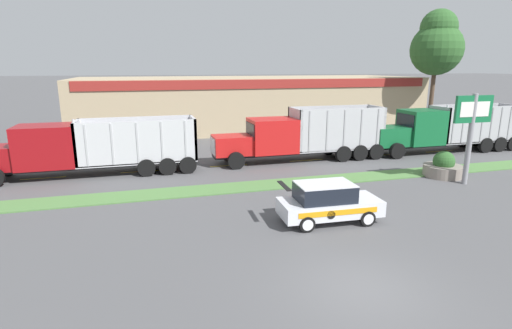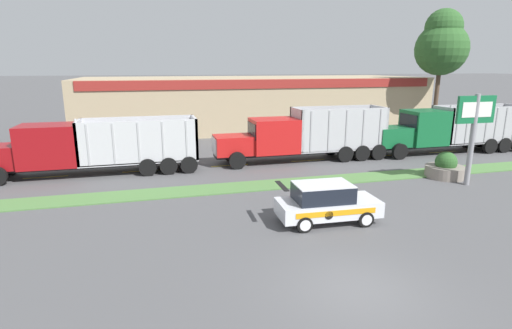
{
  "view_description": "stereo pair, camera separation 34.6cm",
  "coord_description": "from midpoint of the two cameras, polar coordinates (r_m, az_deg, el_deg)",
  "views": [
    {
      "loc": [
        -5.76,
        -9.02,
        6.2
      ],
      "look_at": [
        -0.27,
        10.18,
        1.28
      ],
      "focal_mm": 28.0,
      "sensor_mm": 36.0,
      "label": 1
    },
    {
      "loc": [
        -5.43,
        -9.11,
        6.2
      ],
      "look_at": [
        -0.27,
        10.18,
        1.28
      ],
      "focal_mm": 28.0,
      "sensor_mm": 36.0,
      "label": 2
    }
  ],
  "objects": [
    {
      "name": "ground_plane",
      "position": [
        12.33,
        14.17,
        -16.83
      ],
      "size": [
        600.0,
        600.0,
        0.0
      ],
      "primitive_type": "plane",
      "color": "#515154"
    },
    {
      "name": "grass_verge",
      "position": [
        21.27,
        -0.0,
        -3.03
      ],
      "size": [
        120.0,
        1.79,
        0.06
      ],
      "primitive_type": "cube",
      "color": "#517F42",
      "rests_on": "ground_plane"
    },
    {
      "name": "centre_line_2",
      "position": [
        25.91,
        -28.45,
        -1.72
      ],
      "size": [
        2.4,
        0.14,
        0.01
      ],
      "primitive_type": "cube",
      "color": "yellow",
      "rests_on": "ground_plane"
    },
    {
      "name": "centre_line_3",
      "position": [
        25.24,
        -16.44,
        -0.96
      ],
      "size": [
        2.4,
        0.14,
        0.01
      ],
      "primitive_type": "cube",
      "color": "yellow",
      "rests_on": "ground_plane"
    },
    {
      "name": "centre_line_4",
      "position": [
        25.73,
        -4.35,
        -0.15
      ],
      "size": [
        2.4,
        0.14,
        0.01
      ],
      "primitive_type": "cube",
      "color": "yellow",
      "rests_on": "ground_plane"
    },
    {
      "name": "centre_line_5",
      "position": [
        27.29,
        6.82,
        0.6
      ],
      "size": [
        2.4,
        0.14,
        0.01
      ],
      "primitive_type": "cube",
      "color": "yellow",
      "rests_on": "ground_plane"
    },
    {
      "name": "centre_line_6",
      "position": [
        29.76,
        16.46,
        1.24
      ],
      "size": [
        2.4,
        0.14,
        0.01
      ],
      "primitive_type": "cube",
      "color": "yellow",
      "rests_on": "ground_plane"
    },
    {
      "name": "centre_line_7",
      "position": [
        32.94,
        24.44,
        1.74
      ],
      "size": [
        2.4,
        0.14,
        0.01
      ],
      "primitive_type": "cube",
      "color": "yellow",
      "rests_on": "ground_plane"
    },
    {
      "name": "centre_line_8",
      "position": [
        36.65,
        30.91,
        2.12
      ],
      "size": [
        2.4,
        0.14,
        0.01
      ],
      "primitive_type": "cube",
      "color": "yellow",
      "rests_on": "ground_plane"
    },
    {
      "name": "dump_truck_lead",
      "position": [
        25.18,
        -24.9,
        1.94
      ],
      "size": [
        11.74,
        2.6,
        3.41
      ],
      "color": "black",
      "rests_on": "ground_plane"
    },
    {
      "name": "dump_truck_mid",
      "position": [
        26.64,
        4.41,
        3.78
      ],
      "size": [
        11.71,
        2.57,
        3.53
      ],
      "color": "black",
      "rests_on": "ground_plane"
    },
    {
      "name": "dump_truck_trail",
      "position": [
        32.04,
        23.83,
        4.44
      ],
      "size": [
        12.02,
        2.57,
        3.57
      ],
      "color": "black",
      "rests_on": "ground_plane"
    },
    {
      "name": "rally_car",
      "position": [
        16.51,
        9.64,
        -5.33
      ],
      "size": [
        4.19,
        1.98,
        1.68
      ],
      "color": "silver",
      "rests_on": "ground_plane"
    },
    {
      "name": "store_sign_post",
      "position": [
        23.8,
        28.12,
        5.4
      ],
      "size": [
        2.28,
        0.28,
        4.85
      ],
      "color": "gray",
      "rests_on": "ground_plane"
    },
    {
      "name": "stone_planter",
      "position": [
        25.38,
        24.82,
        -0.38
      ],
      "size": [
        2.19,
        2.19,
        1.5
      ],
      "color": "gray",
      "rests_on": "ground_plane"
    },
    {
      "name": "store_building_backdrop",
      "position": [
        42.3,
        -1.13,
        8.9
      ],
      "size": [
        34.31,
        12.1,
        5.13
      ],
      "color": "tan",
      "rests_on": "ground_plane"
    },
    {
      "name": "tree_behind_centre",
      "position": [
        42.31,
        24.23,
        15.4
      ],
      "size": [
        4.79,
        4.79,
        11.36
      ],
      "color": "brown",
      "rests_on": "ground_plane"
    }
  ]
}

